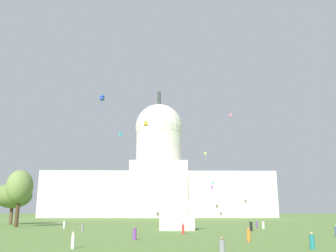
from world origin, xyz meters
The scene contains 24 objects.
capitol_building centered at (-2.83, 164.07, 19.22)m, with size 116.01×28.12×67.28m.
event_tent centered at (1.18, 43.12, 3.18)m, with size 6.56×5.19×6.24m.
tree_west_mid centered at (-39.35, 69.22, 7.14)m, with size 13.29×12.90×10.34m.
tree_west_far centered at (-32.40, 55.05, 8.44)m, with size 6.34×7.05×12.11m.
person_white_mid_center centered at (-9.91, 10.86, 0.73)m, with size 0.41×0.41×1.55m.
person_denim_front_center centered at (22.27, 25.99, 0.69)m, with size 0.58×0.58×1.53m.
person_teal_lawn_far_right centered at (12.35, 10.20, 0.68)m, with size 0.63×0.63×1.51m.
person_black_near_tent centered at (14.01, 39.85, 0.80)m, with size 0.66×0.66×1.78m.
person_white_aisle_center centered at (-20.84, 49.66, 0.70)m, with size 0.57×0.57×1.55m.
person_red_mid_right centered at (1.69, 32.01, 0.73)m, with size 0.57×0.57×1.61m.
person_grey_deep_crowd centered at (-14.74, 37.90, 0.71)m, with size 0.42×0.42×1.55m.
person_grey_edge_west centered at (2.70, 2.63, 0.75)m, with size 0.42×0.42×1.64m.
person_purple_near_tree_west centered at (-4.87, 20.96, 0.71)m, with size 0.64×0.64×1.58m.
person_purple_back_right centered at (17.81, 50.74, 0.70)m, with size 0.47×0.47×1.53m.
person_white_near_tree_east centered at (18.08, 46.76, 0.73)m, with size 0.61×0.61×1.61m.
person_orange_mid_left centered at (8.44, 18.55, 0.69)m, with size 0.53×0.53×1.53m.
kite_gold_mid centered at (-4.76, 45.61, 20.46)m, with size 0.82×0.87×0.86m.
kite_turquoise_low centered at (20.98, 132.46, 15.11)m, with size 1.01×0.96×2.58m.
kite_violet_low centered at (21.44, 139.58, 13.68)m, with size 1.23×1.28×3.56m.
kite_lime_mid centered at (13.78, 98.95, 22.60)m, with size 0.79×0.40×2.78m.
kite_red_low centered at (-29.08, 90.45, 11.32)m, with size 1.57×1.15×0.31m.
kite_cyan_mid centered at (-16.92, 107.94, 31.51)m, with size 1.46×1.47×3.65m.
kite_blue_high centered at (-19.09, 76.45, 35.62)m, with size 1.39×1.45×4.31m.
kite_pink_high centered at (24.75, 107.24, 38.93)m, with size 1.00×0.98×3.55m.
Camera 1 is at (-1.74, -24.32, 3.50)m, focal length 38.32 mm.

